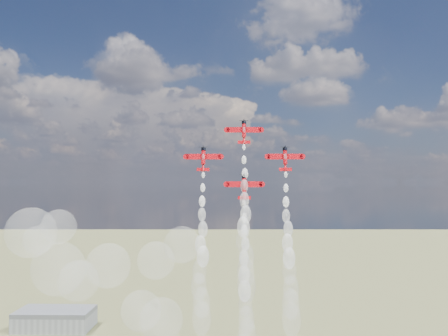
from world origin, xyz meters
name	(u,v)px	position (x,y,z in m)	size (l,w,h in m)	color
hangar	(55,319)	(-120.00, 180.00, 6.50)	(50.00, 28.00, 13.00)	gray
plane_lead	(244,132)	(5.46, 1.50, 114.58)	(10.47, 3.95, 7.35)	#BD0910
plane_left	(203,159)	(-6.73, -0.60, 106.30)	(10.47, 3.95, 7.35)	#BD0910
plane_right	(285,159)	(17.66, -0.60, 106.30)	(10.47, 3.95, 7.35)	#BD0910
plane_slot	(244,186)	(5.46, -2.70, 98.03)	(10.47, 3.95, 7.35)	#BD0910
smoke_trail_lead	(245,255)	(5.64, -7.50, 78.67)	(5.48, 12.53, 42.59)	white
smoke_trail_left	(201,286)	(-6.67, -9.69, 70.62)	(5.73, 13.39, 42.15)	white
smoke_trail_right	(290,287)	(17.95, -9.78, 70.47)	(5.21, 13.20, 42.46)	white
smoke_trail_slot	(245,318)	(5.46, -11.71, 62.44)	(6.16, 13.35, 42.19)	white
drifted_smoke_cloud	(94,268)	(-47.93, 28.34, 68.41)	(66.23, 33.66, 48.71)	white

